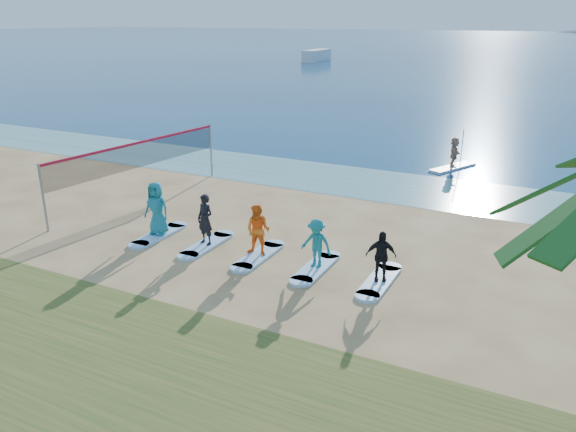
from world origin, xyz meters
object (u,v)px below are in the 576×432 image
at_px(surfboard_1, 207,245).
at_px(student_1, 205,220).
at_px(paddleboard, 453,167).
at_px(student_3, 316,243).
at_px(surfboard_2, 259,256).
at_px(volleyball_net, 138,155).
at_px(paddleboarder, 454,152).
at_px(student_0, 157,208).
at_px(student_4, 381,256).
at_px(boat_offshore_a, 317,61).
at_px(surfboard_3, 316,268).
at_px(student_2, 258,230).
at_px(surfboard_0, 159,235).
at_px(surfboard_4, 379,281).

bearing_deg(surfboard_1, student_1, 0.00).
bearing_deg(student_1, paddleboard, 80.53).
bearing_deg(student_3, surfboard_2, -175.48).
distance_m(volleyball_net, paddleboarder, 15.47).
distance_m(student_0, student_4, 8.11).
xyz_separation_m(boat_offshore_a, student_0, (28.53, -77.10, 1.03)).
relative_size(student_1, surfboard_3, 0.78).
relative_size(student_0, surfboard_3, 0.86).
relative_size(surfboard_2, student_4, 1.46).
distance_m(paddleboarder, student_1, 15.12).
relative_size(student_0, student_2, 1.13).
bearing_deg(volleyball_net, boat_offshore_a, 108.77).
xyz_separation_m(student_2, surfboard_3, (2.03, 0.00, -0.88)).
relative_size(surfboard_0, surfboard_1, 1.00).
relative_size(student_3, student_4, 1.02).
relative_size(surfboard_2, student_3, 1.43).
relative_size(paddleboard, student_1, 1.74).
relative_size(student_0, student_4, 1.25).
height_order(surfboard_2, student_2, student_2).
xyz_separation_m(surfboard_1, student_2, (2.03, 0.00, 0.88)).
bearing_deg(boat_offshore_a, paddleboard, -62.75).
bearing_deg(paddleboarder, surfboard_2, 150.04).
bearing_deg(student_1, paddleboarder, 80.53).
xyz_separation_m(surfboard_4, student_4, (0.00, 0.00, 0.80)).
relative_size(volleyball_net, student_3, 5.87).
xyz_separation_m(volleyball_net, student_4, (11.47, -3.03, -1.06)).
height_order(student_1, surfboard_3, student_1).
bearing_deg(surfboard_2, paddleboard, 76.92).
bearing_deg(student_0, paddleboarder, 58.83).
relative_size(volleyball_net, boat_offshore_a, 1.18).
height_order(boat_offshore_a, surfboard_4, boat_offshore_a).
distance_m(student_0, surfboard_2, 4.17).
xyz_separation_m(paddleboard, paddleboarder, (0.00, -0.00, 0.80)).
height_order(student_1, surfboard_2, student_1).
bearing_deg(paddleboarder, student_4, 166.21).
height_order(paddleboarder, surfboard_1, paddleboarder).
bearing_deg(student_1, student_2, 11.11).
bearing_deg(boat_offshore_a, paddleboarder, -62.75).
height_order(surfboard_1, surfboard_4, same).
bearing_deg(boat_offshore_a, student_0, -72.13).
height_order(surfboard_0, surfboard_1, same).
bearing_deg(surfboard_2, volleyball_net, 157.75).
bearing_deg(surfboard_3, surfboard_0, 180.00).
distance_m(boat_offshore_a, surfboard_4, 85.36).
height_order(student_1, student_4, student_1).
xyz_separation_m(surfboard_1, student_3, (4.05, 0.00, 0.81)).
bearing_deg(surfboard_2, surfboard_1, 180.00).
bearing_deg(student_0, student_1, -3.76).
height_order(paddleboard, surfboard_1, paddleboard).
bearing_deg(surfboard_1, student_4, 0.00).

